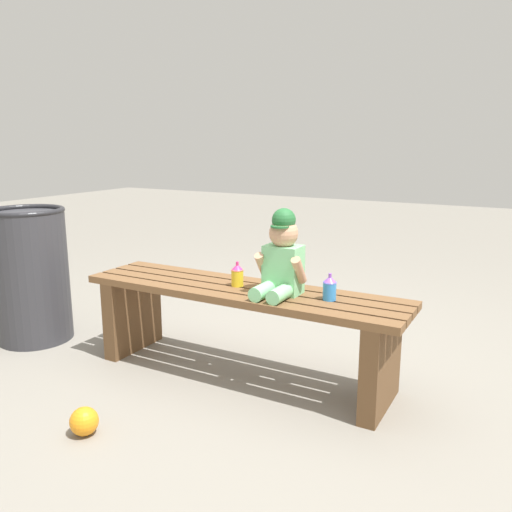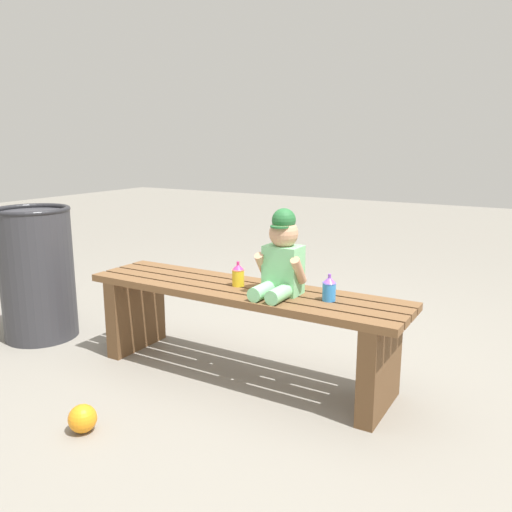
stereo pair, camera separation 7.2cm
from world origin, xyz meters
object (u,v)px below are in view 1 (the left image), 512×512
at_px(park_bench, 241,316).
at_px(child_figure, 282,257).
at_px(sippy_cup_left, 237,275).
at_px(trash_bin, 31,274).
at_px(sippy_cup_right, 330,288).
at_px(toy_ball, 84,421).

xyz_separation_m(park_bench, child_figure, (0.22, -0.01, 0.33)).
xyz_separation_m(child_figure, sippy_cup_left, (-0.25, 0.02, -0.12)).
bearing_deg(child_figure, sippy_cup_left, 175.54).
distance_m(park_bench, trash_bin, 1.35).
relative_size(park_bench, child_figure, 4.11).
bearing_deg(sippy_cup_right, sippy_cup_left, 180.00).
relative_size(park_bench, trash_bin, 2.10).
height_order(child_figure, sippy_cup_left, child_figure).
bearing_deg(park_bench, sippy_cup_right, 1.74).
height_order(park_bench, child_figure, child_figure).
distance_m(sippy_cup_left, toy_ball, 0.96).
height_order(child_figure, toy_ball, child_figure).
bearing_deg(toy_ball, trash_bin, 149.41).
bearing_deg(sippy_cup_left, trash_bin, -172.39).
bearing_deg(park_bench, child_figure, -1.48).
bearing_deg(sippy_cup_right, park_bench, -178.26).
bearing_deg(trash_bin, sippy_cup_right, 5.57).
xyz_separation_m(sippy_cup_left, toy_ball, (-0.25, -0.80, -0.46)).
bearing_deg(child_figure, toy_ball, -122.63).
distance_m(park_bench, toy_ball, 0.87).
height_order(sippy_cup_right, trash_bin, trash_bin).
distance_m(child_figure, toy_ball, 1.10).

